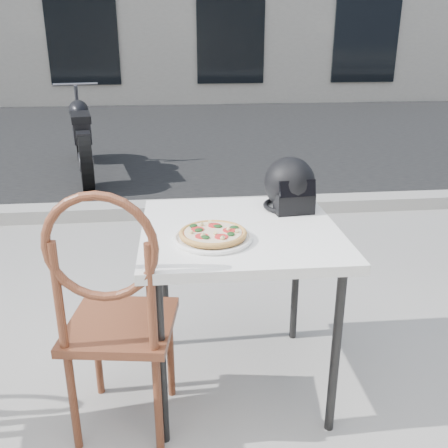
{
  "coord_description": "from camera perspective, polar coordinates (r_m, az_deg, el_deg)",
  "views": [
    {
      "loc": [
        0.18,
        -1.43,
        1.57
      ],
      "look_at": [
        0.39,
        0.47,
        0.85
      ],
      "focal_mm": 40.0,
      "sensor_mm": 36.0,
      "label": 1
    }
  ],
  "objects": [
    {
      "name": "pizza",
      "position": [
        2.0,
        -1.27,
        -1.06
      ],
      "size": [
        0.3,
        0.3,
        0.03
      ],
      "rotation": [
        0.0,
        0.0,
        -0.1
      ],
      "color": "tan",
      "rests_on": "plate"
    },
    {
      "name": "street_asphalt",
      "position": [
        8.57,
        -7.48,
        9.97
      ],
      "size": [
        30.0,
        8.0,
        0.0
      ],
      "primitive_type": "cube",
      "color": "black",
      "rests_on": "ground"
    },
    {
      "name": "cafe_table_main",
      "position": [
        2.17,
        1.83,
        -2.17
      ],
      "size": [
        0.85,
        0.85,
        0.8
      ],
      "rotation": [
        0.0,
        0.0,
        -0.01
      ],
      "color": "white",
      "rests_on": "ground"
    },
    {
      "name": "plate",
      "position": [
        2.01,
        -1.26,
        -1.63
      ],
      "size": [
        0.36,
        0.36,
        0.02
      ],
      "rotation": [
        0.0,
        0.0,
        0.11
      ],
      "color": "white",
      "rests_on": "cafe_table_main"
    },
    {
      "name": "cafe_chair_main",
      "position": [
        1.97,
        -12.51,
        -9.06
      ],
      "size": [
        0.48,
        0.48,
        1.1
      ],
      "rotation": [
        0.0,
        0.0,
        2.99
      ],
      "color": "brown",
      "rests_on": "ground"
    },
    {
      "name": "curb",
      "position": [
        4.68,
        -8.14,
        1.63
      ],
      "size": [
        30.0,
        0.25,
        0.12
      ],
      "primitive_type": "cube",
      "color": "#A4A199",
      "rests_on": "ground"
    },
    {
      "name": "motorcycle",
      "position": [
        6.26,
        -15.96,
        9.6
      ],
      "size": [
        0.63,
        2.05,
        1.03
      ],
      "rotation": [
        0.0,
        0.0,
        0.19
      ],
      "color": "black",
      "rests_on": "street_asphalt"
    },
    {
      "name": "helmet",
      "position": [
        2.37,
        7.54,
        4.29
      ],
      "size": [
        0.27,
        0.27,
        0.25
      ],
      "rotation": [
        0.0,
        0.0,
        0.1
      ],
      "color": "black",
      "rests_on": "cafe_table_main"
    }
  ]
}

